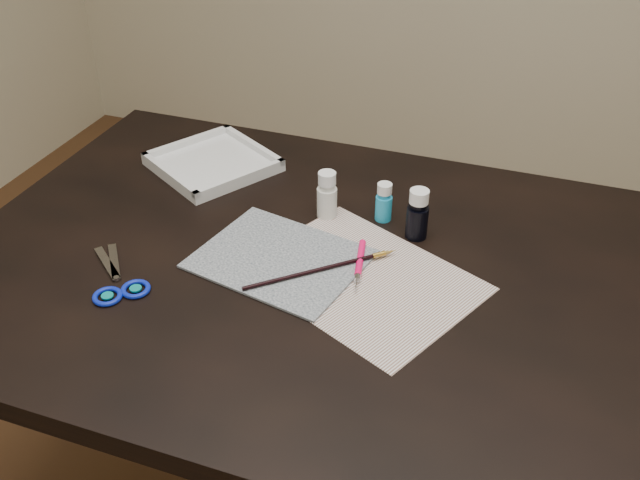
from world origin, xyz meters
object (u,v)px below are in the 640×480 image
(paint_bottle_navy, at_px, (418,214))
(scissors, at_px, (110,274))
(canvas, at_px, (280,259))
(paint_bottle_white, at_px, (327,195))
(palette_tray, at_px, (213,162))
(paint_bottle_cyan, at_px, (384,202))
(paper, at_px, (361,278))

(paint_bottle_navy, distance_m, scissors, 0.55)
(canvas, xyz_separation_m, paint_bottle_white, (0.03, 0.17, 0.04))
(paint_bottle_navy, xyz_separation_m, palette_tray, (-0.47, 0.11, -0.04))
(paint_bottle_cyan, relative_size, paint_bottle_navy, 0.79)
(paint_bottle_navy, bearing_deg, scissors, -147.68)
(canvas, xyz_separation_m, paint_bottle_navy, (0.21, 0.15, 0.05))
(paint_bottle_navy, distance_m, palette_tray, 0.48)
(paint_bottle_cyan, bearing_deg, scissors, -139.86)
(canvas, height_order, paint_bottle_white, paint_bottle_white)
(palette_tray, bearing_deg, scissors, -88.97)
(canvas, relative_size, scissors, 1.46)
(palette_tray, bearing_deg, paper, -32.79)
(paint_bottle_navy, relative_size, scissors, 0.51)
(paper, bearing_deg, palette_tray, 147.21)
(paper, height_order, paint_bottle_cyan, paint_bottle_cyan)
(paint_bottle_white, relative_size, paint_bottle_cyan, 1.22)
(canvas, height_order, palette_tray, palette_tray)
(paint_bottle_white, relative_size, paint_bottle_navy, 0.96)
(paper, xyz_separation_m, palette_tray, (-0.41, 0.27, 0.01))
(paint_bottle_cyan, height_order, palette_tray, paint_bottle_cyan)
(canvas, relative_size, paint_bottle_white, 2.96)
(paint_bottle_white, bearing_deg, scissors, -133.14)
(paint_bottle_white, relative_size, scissors, 0.49)
(paper, distance_m, scissors, 0.43)
(paint_bottle_navy, bearing_deg, paint_bottle_cyan, 153.49)
(paint_bottle_cyan, bearing_deg, paper, -85.45)
(scissors, relative_size, palette_tray, 0.86)
(canvas, xyz_separation_m, scissors, (-0.26, -0.14, 0.00))
(paint_bottle_white, height_order, palette_tray, paint_bottle_white)
(paint_bottle_white, xyz_separation_m, paint_bottle_navy, (0.18, -0.01, 0.00))
(canvas, distance_m, paint_bottle_cyan, 0.24)
(paint_bottle_white, xyz_separation_m, palette_tray, (-0.29, 0.10, -0.03))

